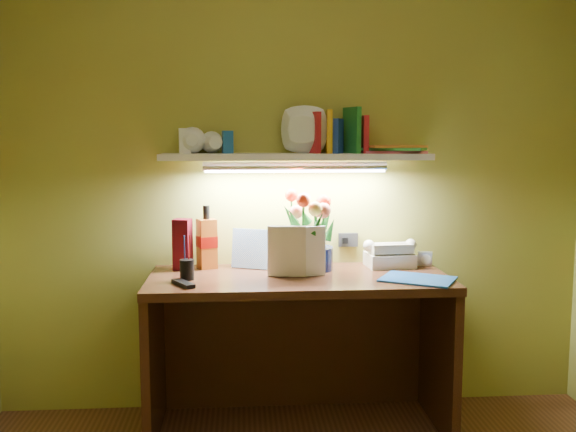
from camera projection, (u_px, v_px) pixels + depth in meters
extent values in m
cube|color=#371D0F|center=(299.00, 353.00, 3.04)|extent=(1.40, 0.60, 0.75)
cube|color=silver|center=(425.00, 259.00, 3.22)|extent=(0.08, 0.06, 0.07)
cube|color=#500711|center=(183.00, 244.00, 3.12)|extent=(0.10, 0.10, 0.25)
cylinder|color=black|center=(187.00, 263.00, 2.90)|extent=(0.07, 0.07, 0.16)
cube|color=black|center=(183.00, 284.00, 2.80)|extent=(0.12, 0.16, 0.02)
cube|color=#1C59A9|center=(418.00, 279.00, 2.91)|extent=(0.39, 0.36, 0.01)
imported|color=beige|center=(267.00, 251.00, 2.96)|extent=(0.18, 0.05, 0.24)
imported|color=white|center=(289.00, 252.00, 2.96)|extent=(0.17, 0.03, 0.24)
cube|color=white|center=(296.00, 157.00, 3.10)|extent=(1.30, 0.25, 0.03)
imported|color=white|center=(192.00, 143.00, 3.07)|extent=(0.13, 0.13, 0.10)
imported|color=white|center=(216.00, 143.00, 3.07)|extent=(0.13, 0.13, 0.10)
imported|color=white|center=(302.00, 148.00, 3.10)|extent=(0.29, 0.29, 0.06)
cube|color=white|center=(185.00, 141.00, 3.11)|extent=(0.06, 0.05, 0.12)
cube|color=#1C59A9|center=(228.00, 142.00, 3.10)|extent=(0.06, 0.05, 0.11)
cube|color=red|center=(313.00, 133.00, 3.13)|extent=(0.07, 0.14, 0.20)
cube|color=#EEA816|center=(329.00, 132.00, 3.11)|extent=(0.03, 0.13, 0.21)
cube|color=#1B3B96|center=(338.00, 136.00, 3.11)|extent=(0.07, 0.12, 0.17)
cube|color=#227E2E|center=(352.00, 130.00, 3.13)|extent=(0.07, 0.15, 0.22)
cube|color=red|center=(365.00, 134.00, 3.14)|extent=(0.04, 0.13, 0.18)
cube|color=#CF4B6A|center=(394.00, 152.00, 3.17)|extent=(0.32, 0.25, 0.01)
cube|color=#44C15A|center=(391.00, 149.00, 3.18)|extent=(0.39, 0.34, 0.01)
cube|color=orange|center=(393.00, 146.00, 3.16)|extent=(0.31, 0.25, 0.01)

